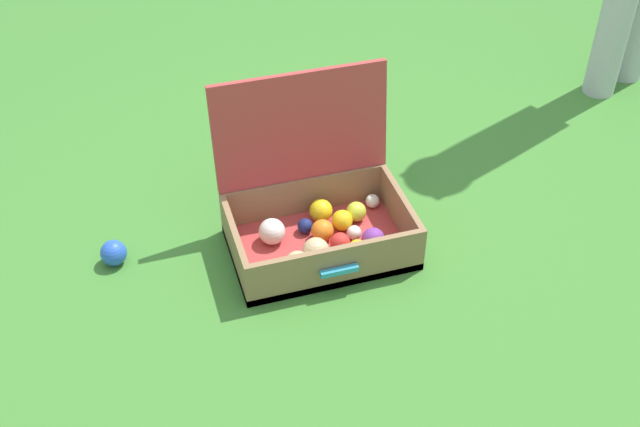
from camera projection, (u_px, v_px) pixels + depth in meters
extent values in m
plane|color=#3D7A2D|center=(329.00, 244.00, 2.43)|extent=(16.00, 16.00, 0.00)
cube|color=#B23838|center=(320.00, 247.00, 2.41)|extent=(0.53, 0.34, 0.03)
cube|color=olive|center=(235.00, 248.00, 2.31)|extent=(0.02, 0.34, 0.15)
cube|color=olive|center=(401.00, 215.00, 2.42)|extent=(0.02, 0.34, 0.15)
cube|color=olive|center=(337.00, 267.00, 2.25)|extent=(0.49, 0.02, 0.15)
cube|color=olive|center=(305.00, 198.00, 2.49)|extent=(0.49, 0.02, 0.15)
cube|color=#B23838|center=(301.00, 127.00, 2.35)|extent=(0.53, 0.06, 0.34)
cube|color=teal|center=(339.00, 271.00, 2.23)|extent=(0.11, 0.02, 0.02)
sphere|color=yellow|center=(322.00, 210.00, 2.46)|extent=(0.07, 0.07, 0.07)
sphere|color=#CCDB38|center=(356.00, 212.00, 2.46)|extent=(0.06, 0.06, 0.06)
sphere|color=purple|center=(373.00, 239.00, 2.36)|extent=(0.07, 0.07, 0.07)
sphere|color=white|center=(372.00, 201.00, 2.52)|extent=(0.04, 0.04, 0.04)
sphere|color=navy|center=(305.00, 226.00, 2.42)|extent=(0.05, 0.05, 0.05)
sphere|color=yellow|center=(358.00, 249.00, 2.33)|extent=(0.06, 0.06, 0.06)
sphere|color=#D1B784|center=(316.00, 251.00, 2.31)|extent=(0.08, 0.08, 0.08)
sphere|color=white|center=(354.00, 233.00, 2.40)|extent=(0.04, 0.04, 0.04)
sphere|color=white|center=(272.00, 231.00, 2.38)|extent=(0.08, 0.08, 0.08)
sphere|color=orange|center=(322.00, 230.00, 2.39)|extent=(0.07, 0.07, 0.07)
sphere|color=#D1B784|center=(298.00, 264.00, 2.28)|extent=(0.07, 0.07, 0.07)
sphere|color=yellow|center=(342.00, 220.00, 2.43)|extent=(0.06, 0.06, 0.06)
sphere|color=red|center=(340.00, 242.00, 2.36)|extent=(0.06, 0.06, 0.06)
sphere|color=blue|center=(114.00, 253.00, 2.35)|extent=(0.08, 0.08, 0.08)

